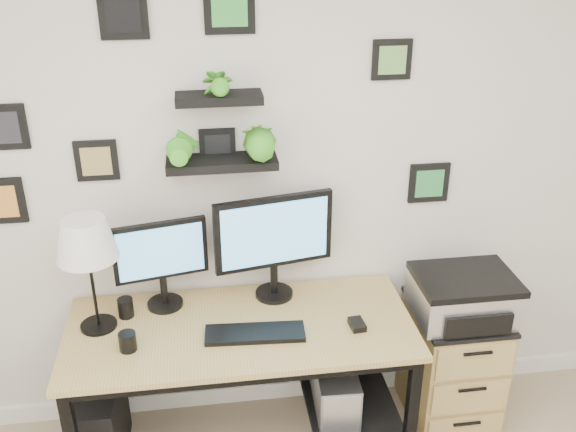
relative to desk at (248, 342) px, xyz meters
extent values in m
plane|color=silver|center=(0.22, 0.33, 0.67)|extent=(4.00, 0.00, 4.00)
cube|color=white|center=(0.22, 0.32, -0.58)|extent=(4.00, 0.03, 0.10)
cube|color=tan|center=(-0.04, -0.04, 0.11)|extent=(1.60, 0.70, 0.03)
cube|color=black|center=(-0.04, -0.04, 0.07)|extent=(1.54, 0.64, 0.05)
cube|color=black|center=(-0.04, 0.29, -0.17)|extent=(1.44, 0.02, 0.41)
cube|color=black|center=(0.51, -0.04, -0.45)|extent=(0.45, 0.63, 0.03)
cube|color=black|center=(-0.79, 0.26, -0.27)|extent=(0.05, 0.05, 0.72)
cube|color=black|center=(0.71, -0.34, -0.27)|extent=(0.05, 0.05, 0.72)
cube|color=black|center=(0.71, 0.26, -0.27)|extent=(0.05, 0.05, 0.72)
cylinder|color=black|center=(-0.38, 0.19, 0.13)|extent=(0.20, 0.20, 0.02)
cylinder|color=black|center=(-0.38, 0.19, 0.21)|extent=(0.04, 0.04, 0.15)
cube|color=black|center=(-0.38, 0.18, 0.43)|extent=(0.44, 0.12, 0.29)
cube|color=#59A5D8|center=(-0.38, 0.16, 0.43)|extent=(0.39, 0.08, 0.25)
cylinder|color=black|center=(0.15, 0.20, 0.13)|extent=(0.22, 0.22, 0.02)
cylinder|color=black|center=(0.15, 0.20, 0.22)|extent=(0.04, 0.04, 0.17)
cube|color=black|center=(0.15, 0.20, 0.48)|extent=(0.57, 0.14, 0.36)
cube|color=#59A5D8|center=(0.15, 0.18, 0.48)|extent=(0.51, 0.10, 0.31)
cube|color=black|center=(0.02, -0.12, 0.13)|extent=(0.46, 0.17, 0.02)
cube|color=black|center=(0.49, -0.12, 0.14)|extent=(0.07, 0.10, 0.03)
cylinder|color=black|center=(-0.68, 0.05, 0.13)|extent=(0.17, 0.17, 0.02)
cylinder|color=black|center=(-0.68, 0.05, 0.38)|extent=(0.01, 0.01, 0.50)
cone|color=white|center=(-0.68, 0.05, 0.58)|extent=(0.27, 0.27, 0.19)
cylinder|color=black|center=(-0.53, -0.14, 0.17)|extent=(0.08, 0.08, 0.09)
cylinder|color=black|center=(-0.56, 0.12, 0.17)|extent=(0.07, 0.07, 0.09)
cube|color=black|center=(-0.73, -0.02, -0.39)|extent=(0.21, 0.47, 0.47)
cube|color=gray|center=(0.43, 0.00, -0.40)|extent=(0.22, 0.45, 0.44)
cube|color=silver|center=(0.42, -0.22, -0.40)|extent=(0.18, 0.02, 0.42)
cube|color=tan|center=(1.06, 0.06, -0.30)|extent=(0.42, 0.50, 0.65)
cube|color=black|center=(1.06, 0.06, 0.03)|extent=(0.43, 0.51, 0.02)
cube|color=tan|center=(1.06, -0.19, -0.52)|extent=(0.39, 0.02, 0.18)
cylinder|color=black|center=(1.06, -0.21, -0.46)|extent=(0.14, 0.02, 0.02)
cube|color=tan|center=(1.06, -0.19, -0.30)|extent=(0.39, 0.02, 0.18)
cylinder|color=black|center=(1.06, -0.21, -0.24)|extent=(0.14, 0.02, 0.02)
cube|color=tan|center=(1.06, -0.19, -0.08)|extent=(0.39, 0.02, 0.18)
cylinder|color=black|center=(1.06, -0.21, -0.02)|extent=(0.14, 0.02, 0.02)
cube|color=silver|center=(1.06, 0.02, 0.14)|extent=(0.48, 0.37, 0.19)
cube|color=black|center=(1.06, 0.02, 0.25)|extent=(0.48, 0.37, 0.03)
cube|color=black|center=(1.06, -0.18, 0.11)|extent=(0.33, 0.02, 0.11)
cube|color=black|center=(-0.08, 0.24, 0.82)|extent=(0.50, 0.18, 0.04)
cube|color=black|center=(-0.08, 0.23, 1.12)|extent=(0.38, 0.15, 0.04)
imported|color=green|center=(-0.25, 0.24, 0.98)|extent=(0.15, 0.12, 0.27)
imported|color=green|center=(0.09, 0.24, 0.98)|extent=(0.15, 0.15, 0.27)
imported|color=green|center=(-0.08, 0.23, 1.27)|extent=(0.13, 0.09, 0.25)
cube|color=black|center=(-0.64, 0.32, 0.83)|extent=(0.19, 0.02, 0.19)
cube|color=#9D8748|center=(-0.64, 0.31, 0.83)|extent=(0.13, 0.00, 0.13)
cube|color=black|center=(-0.45, 0.32, 1.47)|extent=(0.20, 0.02, 0.20)
cube|color=black|center=(-0.45, 0.31, 1.47)|extent=(0.14, 0.00, 0.14)
cube|color=black|center=(-1.01, 0.32, 1.01)|extent=(0.20, 0.02, 0.20)
cube|color=#24242B|center=(-1.01, 0.31, 1.01)|extent=(0.14, 0.00, 0.14)
cube|color=black|center=(-1.09, 0.32, 0.66)|extent=(0.22, 0.02, 0.22)
cube|color=black|center=(0.94, 0.32, 0.63)|extent=(0.20, 0.02, 0.20)
cube|color=#338E48|center=(0.94, 0.31, 0.63)|extent=(0.14, 0.00, 0.14)
cube|color=black|center=(-0.01, 0.32, 1.48)|extent=(0.22, 0.02, 0.22)
cube|color=green|center=(-0.01, 0.31, 1.48)|extent=(0.15, 0.00, 0.15)
cube|color=black|center=(0.71, 0.32, 1.25)|extent=(0.18, 0.02, 0.18)
cube|color=#69A54B|center=(0.71, 0.31, 1.25)|extent=(0.13, 0.00, 0.13)
cube|color=black|center=(-0.09, 0.32, 0.88)|extent=(0.17, 0.02, 0.17)
cube|color=black|center=(-0.09, 0.31, 0.88)|extent=(0.12, 0.00, 0.12)
camera|label=1|loc=(-0.17, -2.49, 1.85)|focal=40.00mm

